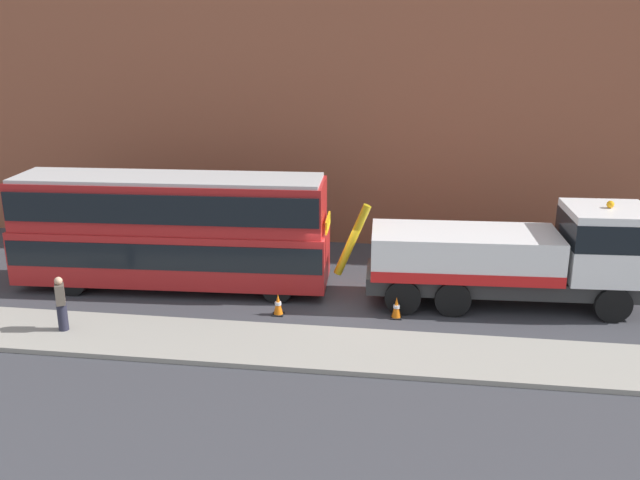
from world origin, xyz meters
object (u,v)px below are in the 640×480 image
object	(u,v)px
double_decker_bus	(171,227)
traffic_cone_midway	(396,308)
traffic_cone_near_bus	(278,305)
pedestrian_onlooker	(61,304)
recovery_tow_truck	(519,255)

from	to	relation	value
double_decker_bus	traffic_cone_midway	size ratio (longest dim) A/B	15.47
double_decker_bus	traffic_cone_near_bus	bearing A→B (deg)	-27.68
double_decker_bus	pedestrian_onlooker	bearing A→B (deg)	-117.54
double_decker_bus	traffic_cone_near_bus	world-z (taller)	double_decker_bus
double_decker_bus	pedestrian_onlooker	xyz separation A→B (m)	(-1.98, -4.31, -1.25)
double_decker_bus	traffic_cone_near_bus	size ratio (longest dim) A/B	15.47
traffic_cone_midway	pedestrian_onlooker	bearing A→B (deg)	-165.03
traffic_cone_near_bus	traffic_cone_midway	bearing A→B (deg)	4.28
traffic_cone_midway	double_decker_bus	bearing A→B (deg)	168.36
double_decker_bus	pedestrian_onlooker	size ratio (longest dim) A/B	6.51
recovery_tow_truck	traffic_cone_near_bus	bearing A→B (deg)	-168.64
pedestrian_onlooker	traffic_cone_midway	distance (m)	10.34
pedestrian_onlooker	traffic_cone_near_bus	xyz separation A→B (m)	(6.16, 2.38, -0.64)
pedestrian_onlooker	double_decker_bus	bearing A→B (deg)	37.55
pedestrian_onlooker	traffic_cone_midway	bearing A→B (deg)	-12.82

